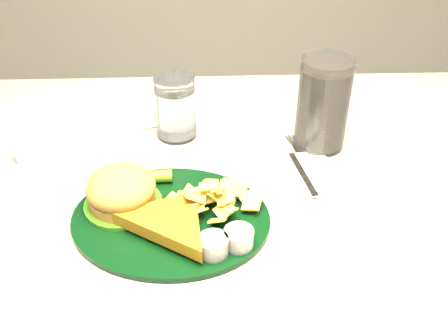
# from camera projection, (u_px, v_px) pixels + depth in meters

# --- Properties ---
(dinner_plate) EXTENTS (0.31, 0.27, 0.06)m
(dinner_plate) POSITION_uv_depth(u_px,v_px,m) (170.00, 204.00, 0.68)
(dinner_plate) COLOR black
(dinner_plate) RESTS_ON table
(water_glass) EXTENTS (0.09, 0.09, 0.11)m
(water_glass) POSITION_uv_depth(u_px,v_px,m) (176.00, 108.00, 0.86)
(water_glass) COLOR white
(water_glass) RESTS_ON table
(cola_glass) EXTENTS (0.11, 0.11, 0.16)m
(cola_glass) POSITION_uv_depth(u_px,v_px,m) (323.00, 104.00, 0.82)
(cola_glass) COLOR black
(cola_glass) RESTS_ON table
(fork_napkin) EXTENTS (0.14, 0.17, 0.01)m
(fork_napkin) POSITION_uv_depth(u_px,v_px,m) (302.00, 171.00, 0.79)
(fork_napkin) COLOR silver
(fork_napkin) RESTS_ON table
(ramekin) EXTENTS (0.04, 0.04, 0.03)m
(ramekin) POSITION_uv_depth(u_px,v_px,m) (28.00, 152.00, 0.82)
(ramekin) COLOR white
(ramekin) RESTS_ON table
(wrapped_straw) EXTENTS (0.18, 0.10, 0.01)m
(wrapped_straw) POSITION_uv_depth(u_px,v_px,m) (140.00, 128.00, 0.90)
(wrapped_straw) COLOR silver
(wrapped_straw) RESTS_ON table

